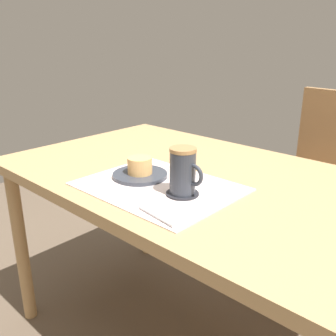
{
  "coord_description": "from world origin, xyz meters",
  "views": [
    {
      "loc": [
        0.72,
        -0.9,
        1.12
      ],
      "look_at": [
        0.01,
        -0.13,
        0.75
      ],
      "focal_mm": 40.0,
      "sensor_mm": 36.0,
      "label": 1
    }
  ],
  "objects_px": {
    "wooden_chair": "(321,185)",
    "coffee_mug": "(183,171)",
    "dining_table": "(192,193)",
    "pastry": "(140,165)",
    "pastry_plate": "(140,175)"
  },
  "relations": [
    {
      "from": "wooden_chair",
      "to": "coffee_mug",
      "type": "xyz_separation_m",
      "value": [
        -0.06,
        -0.89,
        0.28
      ]
    },
    {
      "from": "dining_table",
      "to": "coffee_mug",
      "type": "height_order",
      "value": "coffee_mug"
    },
    {
      "from": "pastry",
      "to": "coffee_mug",
      "type": "xyz_separation_m",
      "value": [
        0.19,
        -0.02,
        0.03
      ]
    },
    {
      "from": "wooden_chair",
      "to": "pastry",
      "type": "xyz_separation_m",
      "value": [
        -0.26,
        -0.87,
        0.25
      ]
    },
    {
      "from": "dining_table",
      "to": "coffee_mug",
      "type": "bearing_deg",
      "value": -58.96
    },
    {
      "from": "wooden_chair",
      "to": "pastry_plate",
      "type": "height_order",
      "value": "wooden_chair"
    },
    {
      "from": "wooden_chair",
      "to": "pastry",
      "type": "relative_size",
      "value": 11.7
    },
    {
      "from": "wooden_chair",
      "to": "pastry_plate",
      "type": "bearing_deg",
      "value": 79.32
    },
    {
      "from": "pastry_plate",
      "to": "wooden_chair",
      "type": "bearing_deg",
      "value": 73.58
    },
    {
      "from": "dining_table",
      "to": "pastry",
      "type": "xyz_separation_m",
      "value": [
        -0.09,
        -0.15,
        0.11
      ]
    },
    {
      "from": "wooden_chair",
      "to": "dining_table",
      "type": "bearing_deg",
      "value": 82.88
    },
    {
      "from": "dining_table",
      "to": "pastry",
      "type": "distance_m",
      "value": 0.21
    },
    {
      "from": "wooden_chair",
      "to": "pastry_plate",
      "type": "xyz_separation_m",
      "value": [
        -0.26,
        -0.87,
        0.22
      ]
    },
    {
      "from": "dining_table",
      "to": "coffee_mug",
      "type": "xyz_separation_m",
      "value": [
        0.1,
        -0.17,
        0.15
      ]
    },
    {
      "from": "pastry_plate",
      "to": "coffee_mug",
      "type": "xyz_separation_m",
      "value": [
        0.19,
        -0.02,
        0.06
      ]
    }
  ]
}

